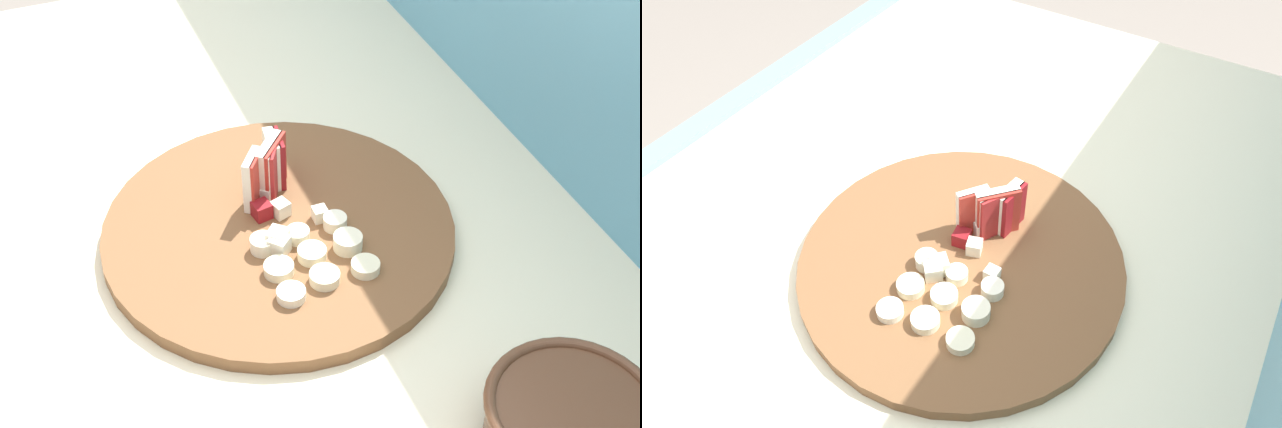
{
  "view_description": "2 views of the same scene",
  "coord_description": "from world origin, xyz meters",
  "views": [
    {
      "loc": [
        0.59,
        -0.15,
        1.57
      ],
      "look_at": [
        -0.04,
        0.11,
        0.97
      ],
      "focal_mm": 51.48,
      "sensor_mm": 36.0,
      "label": 1
    },
    {
      "loc": [
        0.28,
        0.29,
        1.45
      ],
      "look_at": [
        -0.11,
        0.05,
        0.97
      ],
      "focal_mm": 32.62,
      "sensor_mm": 36.0,
      "label": 2
    }
  ],
  "objects": [
    {
      "name": "banana_slice_rows",
      "position": [
        -0.01,
        0.09,
        0.95
      ],
      "size": [
        0.1,
        0.11,
        0.02
      ],
      "color": "white",
      "rests_on": "cutting_board"
    },
    {
      "name": "apple_dice_pile",
      "position": [
        -0.07,
        0.07,
        0.95
      ],
      "size": [
        0.11,
        0.08,
        0.02
      ],
      "color": "beige",
      "rests_on": "cutting_board"
    },
    {
      "name": "apple_wedge_fan",
      "position": [
        -0.13,
        0.09,
        0.97
      ],
      "size": [
        0.07,
        0.06,
        0.06
      ],
      "color": "#B22D23",
      "rests_on": "cutting_board"
    },
    {
      "name": "cutting_board",
      "position": [
        -0.07,
        0.08,
        0.94
      ],
      "size": [
        0.36,
        0.36,
        0.02
      ],
      "primitive_type": "cylinder",
      "color": "brown",
      "rests_on": "tiled_countertop"
    }
  ]
}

